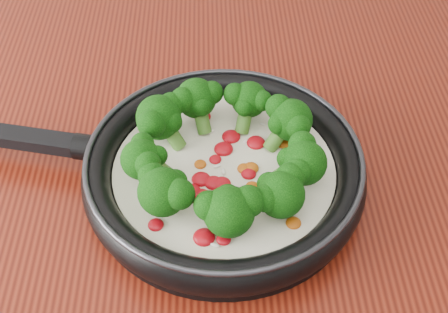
{
  "coord_description": "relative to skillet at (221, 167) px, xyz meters",
  "views": [
    {
      "loc": [
        -0.13,
        0.61,
        1.42
      ],
      "look_at": [
        -0.12,
        1.06,
        0.95
      ],
      "focal_mm": 48.69,
      "sensor_mm": 36.0,
      "label": 1
    }
  ],
  "objects": [
    {
      "name": "skillet",
      "position": [
        0.0,
        0.0,
        0.0
      ],
      "size": [
        0.51,
        0.37,
        0.09
      ],
      "color": "black",
      "rests_on": "counter"
    }
  ]
}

